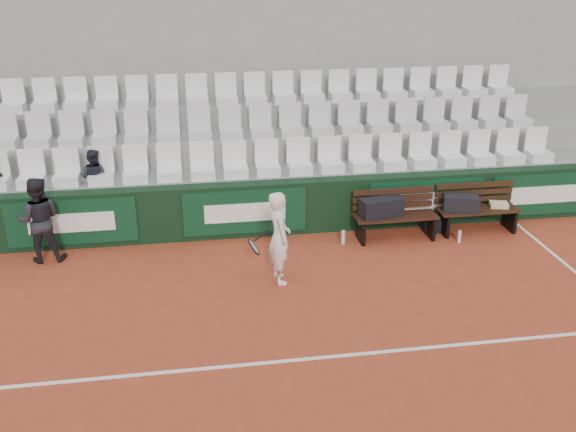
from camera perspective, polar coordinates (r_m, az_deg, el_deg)
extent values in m
plane|color=#AB4026|center=(8.44, 0.14, -12.75)|extent=(80.00, 80.00, 0.00)
cube|color=white|center=(8.44, 0.14, -12.73)|extent=(18.00, 0.06, 0.01)
cube|color=black|center=(11.70, -2.95, 0.64)|extent=(18.00, 0.30, 1.00)
cube|color=#0C381E|center=(11.67, -18.67, -0.53)|extent=(2.20, 0.04, 0.82)
cube|color=#0C381E|center=(11.52, -3.85, 0.36)|extent=(2.20, 0.04, 0.82)
cube|color=#0C381E|center=(12.26, 12.18, 1.30)|extent=(2.20, 0.04, 0.82)
cube|color=#0C381E|center=(13.29, 21.92, 1.82)|extent=(2.20, 0.04, 0.82)
cube|color=gray|center=(12.28, -3.26, 1.73)|extent=(18.00, 0.95, 1.00)
cube|color=gray|center=(13.09, -3.72, 4.13)|extent=(18.00, 0.95, 1.45)
cube|color=gray|center=(13.92, -4.12, 6.24)|extent=(18.00, 0.95, 1.90)
cube|color=#999997|center=(14.23, -4.49, 11.78)|extent=(18.00, 0.30, 4.40)
cube|color=white|center=(11.84, -3.26, 5.11)|extent=(11.90, 0.44, 0.63)
cube|color=silver|center=(12.63, -3.76, 8.35)|extent=(11.90, 0.44, 0.63)
cube|color=white|center=(13.45, -4.20, 11.21)|extent=(11.90, 0.44, 0.63)
cube|color=#361A10|center=(11.77, 9.52, -0.97)|extent=(1.50, 0.56, 0.45)
cube|color=#341C0F|center=(12.40, 16.42, -0.35)|extent=(1.50, 0.56, 0.45)
cube|color=black|center=(11.57, 8.29, 0.78)|extent=(0.82, 0.48, 0.33)
cube|color=black|center=(12.10, 15.11, 1.11)|extent=(0.68, 0.45, 0.29)
cube|color=beige|center=(12.51, 18.23, 0.96)|extent=(0.37, 0.31, 0.09)
cube|color=black|center=(12.25, 12.86, -0.76)|extent=(0.43, 0.26, 0.26)
cylinder|color=silver|center=(11.49, 4.93, -1.88)|extent=(0.07, 0.07, 0.25)
cylinder|color=silver|center=(11.90, 15.00, -1.78)|extent=(0.06, 0.06, 0.23)
imported|color=white|center=(9.94, -0.79, -1.92)|extent=(0.43, 0.59, 1.50)
torus|color=black|center=(9.95, -3.07, -2.75)|extent=(0.19, 0.30, 0.26)
cylinder|color=black|center=(9.88, -2.33, -1.72)|extent=(0.26, 0.03, 0.20)
imported|color=black|center=(11.38, -21.25, -0.32)|extent=(0.74, 0.59, 1.47)
imported|color=#1D222C|center=(11.90, -17.09, 5.31)|extent=(0.62, 0.54, 1.06)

